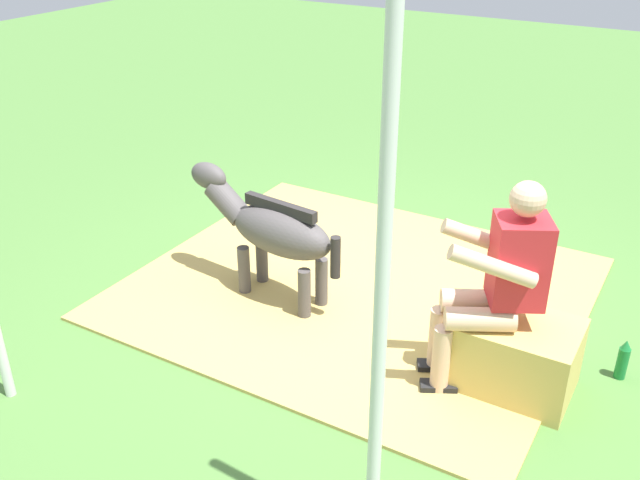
{
  "coord_description": "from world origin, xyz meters",
  "views": [
    {
      "loc": [
        -1.92,
        3.9,
        2.78
      ],
      "look_at": [
        0.27,
        0.14,
        0.55
      ],
      "focal_mm": 39.96,
      "sensor_mm": 36.0,
      "label": 1
    }
  ],
  "objects_px": {
    "pony_standing": "(271,229)",
    "tent_pole_left": "(380,326)",
    "hay_bale": "(514,355)",
    "person_seated": "(496,279)",
    "soda_bottle": "(623,360)"
  },
  "relations": [
    {
      "from": "pony_standing",
      "to": "tent_pole_left",
      "type": "xyz_separation_m",
      "value": [
        -1.62,
        1.62,
        0.68
      ]
    },
    {
      "from": "hay_bale",
      "to": "person_seated",
      "type": "distance_m",
      "value": 0.53
    },
    {
      "from": "pony_standing",
      "to": "tent_pole_left",
      "type": "relative_size",
      "value": 0.55
    },
    {
      "from": "hay_bale",
      "to": "pony_standing",
      "type": "distance_m",
      "value": 1.86
    },
    {
      "from": "hay_bale",
      "to": "soda_bottle",
      "type": "bearing_deg",
      "value": -143.25
    },
    {
      "from": "soda_bottle",
      "to": "tent_pole_left",
      "type": "relative_size",
      "value": 0.11
    },
    {
      "from": "hay_bale",
      "to": "tent_pole_left",
      "type": "bearing_deg",
      "value": 81.97
    },
    {
      "from": "hay_bale",
      "to": "soda_bottle",
      "type": "height_order",
      "value": "hay_bale"
    },
    {
      "from": "hay_bale",
      "to": "person_seated",
      "type": "relative_size",
      "value": 0.54
    },
    {
      "from": "hay_bale",
      "to": "person_seated",
      "type": "bearing_deg",
      "value": 19.42
    },
    {
      "from": "person_seated",
      "to": "tent_pole_left",
      "type": "height_order",
      "value": "tent_pole_left"
    },
    {
      "from": "hay_bale",
      "to": "soda_bottle",
      "type": "xyz_separation_m",
      "value": [
        -0.57,
        -0.42,
        -0.1
      ]
    },
    {
      "from": "soda_bottle",
      "to": "person_seated",
      "type": "bearing_deg",
      "value": 33.59
    },
    {
      "from": "hay_bale",
      "to": "pony_standing",
      "type": "height_order",
      "value": "pony_standing"
    },
    {
      "from": "soda_bottle",
      "to": "pony_standing",
      "type": "bearing_deg",
      "value": 6.67
    }
  ]
}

